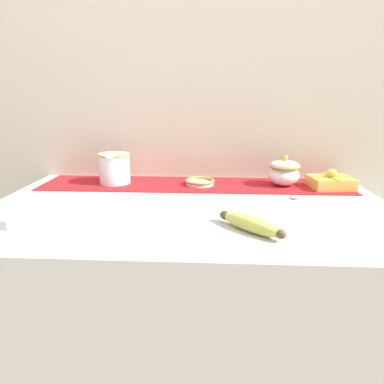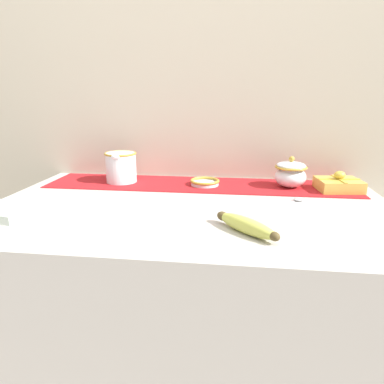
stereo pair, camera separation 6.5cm
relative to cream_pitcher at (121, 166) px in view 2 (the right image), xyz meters
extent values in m
cube|color=#B7B2AD|center=(0.29, -0.24, -0.52)|extent=(1.21, 0.73, 0.93)
cube|color=#B7AD99|center=(0.29, 0.14, 0.21)|extent=(2.01, 0.04, 2.40)
cube|color=#A8191E|center=(0.29, 0.00, -0.06)|extent=(1.11, 0.23, 0.00)
cylinder|color=white|center=(0.00, 0.00, 0.00)|extent=(0.11, 0.11, 0.11)
torus|color=#B79333|center=(0.00, 0.00, 0.05)|extent=(0.12, 0.12, 0.01)
torus|color=white|center=(0.00, 0.07, 0.00)|extent=(0.06, 0.01, 0.06)
ellipsoid|color=white|center=(0.00, -0.05, 0.04)|extent=(0.03, 0.02, 0.02)
ellipsoid|color=white|center=(0.61, 0.00, -0.02)|extent=(0.11, 0.11, 0.07)
torus|color=#B79333|center=(0.61, 0.00, 0.01)|extent=(0.11, 0.11, 0.01)
ellipsoid|color=white|center=(0.61, 0.00, 0.02)|extent=(0.10, 0.10, 0.03)
sphere|color=#B79333|center=(0.61, 0.00, 0.04)|extent=(0.02, 0.02, 0.02)
cylinder|color=white|center=(0.31, -0.01, -0.05)|extent=(0.10, 0.10, 0.01)
torus|color=#B79333|center=(0.31, -0.01, -0.04)|extent=(0.11, 0.11, 0.01)
ellipsoid|color=#CCD156|center=(0.45, -0.44, -0.04)|extent=(0.15, 0.15, 0.04)
ellipsoid|color=brown|center=(0.39, -0.38, -0.04)|extent=(0.04, 0.04, 0.02)
ellipsoid|color=brown|center=(0.51, -0.50, -0.04)|extent=(0.03, 0.03, 0.02)
cube|color=#B7B7BC|center=(0.55, -0.20, -0.06)|extent=(0.11, 0.07, 0.00)
ellipsoid|color=#B7B7BC|center=(0.62, -0.16, -0.06)|extent=(0.05, 0.04, 0.01)
cube|color=silver|center=(-0.19, -0.38, -0.05)|extent=(0.18, 0.18, 0.02)
cube|color=gold|center=(0.77, -0.02, -0.04)|extent=(0.15, 0.13, 0.04)
cube|color=gold|center=(0.77, -0.02, -0.02)|extent=(0.14, 0.03, 0.00)
cube|color=gold|center=(0.77, -0.02, -0.02)|extent=(0.02, 0.12, 0.00)
ellipsoid|color=gold|center=(0.77, -0.02, -0.01)|extent=(0.04, 0.03, 0.03)
camera|label=1|loc=(0.35, -1.21, 0.25)|focal=32.00mm
camera|label=2|loc=(0.42, -1.21, 0.25)|focal=32.00mm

